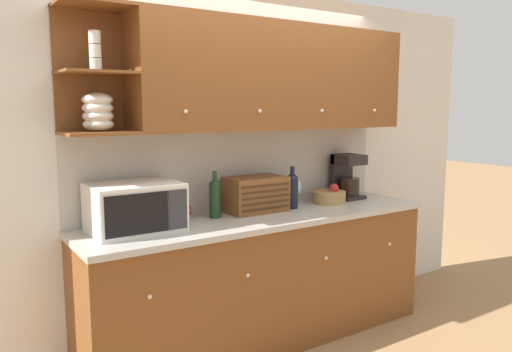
# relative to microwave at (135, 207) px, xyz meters

# --- Properties ---
(ground_plane) EXTENTS (24.00, 24.00, 0.00)m
(ground_plane) POSITION_rel_microwave_xyz_m (0.93, 0.25, -1.11)
(ground_plane) COLOR #9E754C
(wall_back) EXTENTS (5.04, 0.06, 2.60)m
(wall_back) POSITION_rel_microwave_xyz_m (0.93, 0.28, 0.19)
(wall_back) COLOR silver
(wall_back) RESTS_ON ground_plane
(counter_unit) EXTENTS (2.66, 0.64, 0.95)m
(counter_unit) POSITION_rel_microwave_xyz_m (0.93, -0.06, -0.63)
(counter_unit) COLOR brown
(counter_unit) RESTS_ON ground_plane
(backsplash_panel) EXTENTS (2.64, 0.01, 0.61)m
(backsplash_panel) POSITION_rel_microwave_xyz_m (0.93, 0.24, 0.15)
(backsplash_panel) COLOR #B7B2A8
(backsplash_panel) RESTS_ON counter_unit
(upper_cabinets) EXTENTS (2.64, 0.38, 0.76)m
(upper_cabinets) POSITION_rel_microwave_xyz_m (1.09, 0.07, 0.83)
(upper_cabinets) COLOR brown
(upper_cabinets) RESTS_ON backsplash_panel
(microwave) EXTENTS (0.55, 0.42, 0.30)m
(microwave) POSITION_rel_microwave_xyz_m (0.00, 0.00, 0.00)
(microwave) COLOR silver
(microwave) RESTS_ON counter_unit
(mug) EXTENTS (0.10, 0.08, 0.10)m
(mug) POSITION_rel_microwave_xyz_m (0.41, 0.18, -0.10)
(mug) COLOR #B73D38
(mug) RESTS_ON counter_unit
(wine_bottle) EXTENTS (0.08, 0.08, 0.33)m
(wine_bottle) POSITION_rel_microwave_xyz_m (0.60, 0.06, -0.00)
(wine_bottle) COLOR #19381E
(wine_bottle) RESTS_ON counter_unit
(bread_box) EXTENTS (0.44, 0.27, 0.26)m
(bread_box) POSITION_rel_microwave_xyz_m (0.95, 0.07, -0.02)
(bread_box) COLOR brown
(bread_box) RESTS_ON counter_unit
(second_wine_bottle) EXTENTS (0.09, 0.09, 0.32)m
(second_wine_bottle) POSITION_rel_microwave_xyz_m (1.25, 0.02, -0.01)
(second_wine_bottle) COLOR black
(second_wine_bottle) RESTS_ON counter_unit
(wine_glass) EXTENTS (0.06, 0.06, 0.20)m
(wine_glass) POSITION_rel_microwave_xyz_m (1.38, 0.12, -0.02)
(wine_glass) COLOR silver
(wine_glass) RESTS_ON counter_unit
(fruit_basket) EXTENTS (0.26, 0.26, 0.16)m
(fruit_basket) POSITION_rel_microwave_xyz_m (1.63, 0.02, -0.10)
(fruit_basket) COLOR #A87F4C
(fruit_basket) RESTS_ON counter_unit
(coffee_maker) EXTENTS (0.22, 0.22, 0.37)m
(coffee_maker) POSITION_rel_microwave_xyz_m (1.89, 0.10, 0.04)
(coffee_maker) COLOR black
(coffee_maker) RESTS_ON counter_unit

